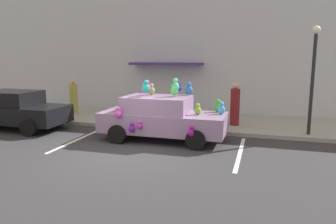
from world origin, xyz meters
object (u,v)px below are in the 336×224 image
(pedestrian_walking_past, at_px, (235,105))
(plush_covered_car, at_px, (162,117))
(pedestrian_near_shopfront, at_px, (74,98))
(parked_sedan_behind, at_px, (15,110))
(street_lamp_post, at_px, (313,69))
(teddy_bear_on_sidewalk, at_px, (149,115))

(pedestrian_walking_past, bearing_deg, plush_covered_car, -132.37)
(pedestrian_near_shopfront, bearing_deg, parked_sedan_behind, -103.56)
(street_lamp_post, relative_size, pedestrian_near_shopfront, 2.28)
(teddy_bear_on_sidewalk, bearing_deg, plush_covered_car, -57.59)
(plush_covered_car, bearing_deg, pedestrian_near_shopfront, 151.22)
(teddy_bear_on_sidewalk, xyz_separation_m, pedestrian_near_shopfront, (-4.36, 1.24, 0.41))
(teddy_bear_on_sidewalk, xyz_separation_m, pedestrian_walking_past, (3.43, 0.76, 0.46))
(parked_sedan_behind, height_order, pedestrian_walking_past, pedestrian_walking_past)
(plush_covered_car, distance_m, pedestrian_near_shopfront, 6.25)
(parked_sedan_behind, distance_m, pedestrian_near_shopfront, 3.15)
(parked_sedan_behind, bearing_deg, pedestrian_walking_past, 16.82)
(street_lamp_post, height_order, pedestrian_walking_past, street_lamp_post)
(parked_sedan_behind, distance_m, teddy_bear_on_sidewalk, 5.42)
(street_lamp_post, distance_m, pedestrian_walking_past, 3.21)
(teddy_bear_on_sidewalk, bearing_deg, pedestrian_walking_past, 12.43)
(pedestrian_walking_past, bearing_deg, pedestrian_near_shopfront, 176.43)
(street_lamp_post, xyz_separation_m, pedestrian_near_shopfront, (-10.48, 1.31, -1.57))
(teddy_bear_on_sidewalk, relative_size, street_lamp_post, 0.20)
(plush_covered_car, relative_size, parked_sedan_behind, 1.04)
(plush_covered_car, relative_size, pedestrian_walking_past, 2.50)
(plush_covered_car, xyz_separation_m, pedestrian_walking_past, (2.30, 2.52, 0.14))
(teddy_bear_on_sidewalk, bearing_deg, street_lamp_post, -0.64)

